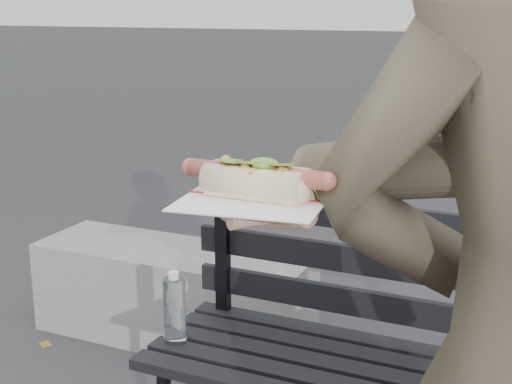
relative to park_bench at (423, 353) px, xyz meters
The scene contains 3 objects.
park_bench is the anchor object (origin of this frame).
concrete_block 1.45m from the park_bench, 149.02° to the left, with size 1.20×0.40×0.40m, color slate.
held_hotdog 1.07m from the park_bench, 82.15° to the right, with size 0.62×0.31×0.20m.
Camera 1 is at (0.38, -0.88, 1.40)m, focal length 50.00 mm.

